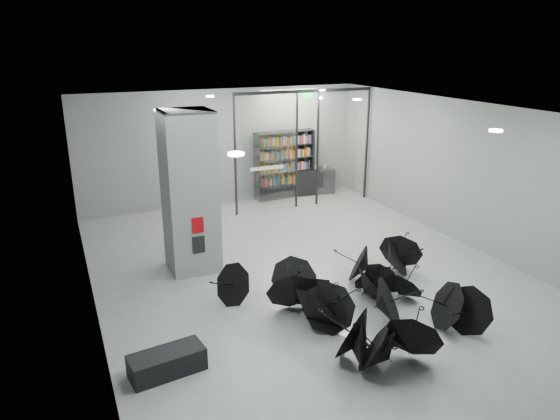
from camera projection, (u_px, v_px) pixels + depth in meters
name	position (u px, v px, depth m)	size (l,w,h in m)	color
room	(319.00, 166.00, 11.53)	(14.00, 14.02, 4.01)	gray
column	(190.00, 192.00, 12.56)	(1.20, 1.20, 4.00)	slate
fire_cabinet	(198.00, 225.00, 12.23)	(0.28, 0.04, 0.38)	#A50A07
info_panel	(199.00, 245.00, 12.38)	(0.30, 0.03, 0.42)	black
exit_sign	(308.00, 96.00, 16.75)	(0.30, 0.06, 0.15)	#0CE533
glass_partition	(304.00, 144.00, 17.43)	(5.06, 0.08, 4.00)	silver
bench	(167.00, 362.00, 8.93)	(1.29, 0.55, 0.42)	black
bookshelf	(285.00, 165.00, 18.75)	(2.23, 0.45, 2.45)	black
shop_counter	(313.00, 181.00, 19.44)	(1.56, 0.63, 0.94)	black
umbrella_cluster	(359.00, 304.00, 10.68)	(5.62, 4.88, 1.31)	black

